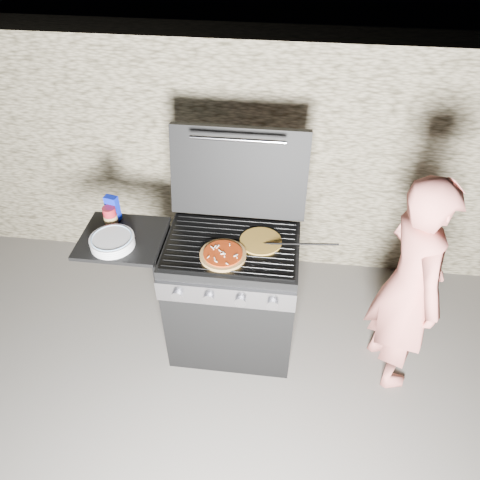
# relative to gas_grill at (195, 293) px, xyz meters

# --- Properties ---
(ground) EXTENTS (50.00, 50.00, 0.00)m
(ground) POSITION_rel_gas_grill_xyz_m (0.25, 0.00, -0.46)
(ground) COLOR #58544E
(stone_wall) EXTENTS (8.00, 0.35, 1.80)m
(stone_wall) POSITION_rel_gas_grill_xyz_m (0.25, 1.05, 0.44)
(stone_wall) COLOR tan
(stone_wall) RESTS_ON ground
(gas_grill) EXTENTS (1.34, 0.79, 0.91)m
(gas_grill) POSITION_rel_gas_grill_xyz_m (0.00, 0.00, 0.00)
(gas_grill) COLOR black
(gas_grill) RESTS_ON ground
(pizza_topped) EXTENTS (0.28, 0.28, 0.03)m
(pizza_topped) POSITION_rel_gas_grill_xyz_m (0.21, -0.11, 0.47)
(pizza_topped) COLOR #B1863A
(pizza_topped) RESTS_ON gas_grill
(pizza_plain) EXTENTS (0.32, 0.32, 0.01)m
(pizza_plain) POSITION_rel_gas_grill_xyz_m (0.42, 0.04, 0.46)
(pizza_plain) COLOR gold
(pizza_plain) RESTS_ON gas_grill
(sauce_jar) EXTENTS (0.09, 0.09, 0.13)m
(sauce_jar) POSITION_rel_gas_grill_xyz_m (-0.52, 0.11, 0.51)
(sauce_jar) COLOR maroon
(sauce_jar) RESTS_ON gas_grill
(blue_carton) EXTENTS (0.09, 0.06, 0.17)m
(blue_carton) POSITION_rel_gas_grill_xyz_m (-0.52, 0.16, 0.53)
(blue_carton) COLOR #091BBB
(blue_carton) RESTS_ON gas_grill
(plate_stack) EXTENTS (0.28, 0.28, 0.06)m
(plate_stack) POSITION_rel_gas_grill_xyz_m (-0.45, -0.08, 0.48)
(plate_stack) COLOR silver
(plate_stack) RESTS_ON gas_grill
(person) EXTENTS (0.50, 0.63, 1.51)m
(person) POSITION_rel_gas_grill_xyz_m (1.30, -0.07, 0.30)
(person) COLOR #DC7468
(person) RESTS_ON ground
(tongs) EXTENTS (0.44, 0.06, 0.09)m
(tongs) POSITION_rel_gas_grill_xyz_m (0.65, 0.00, 0.50)
(tongs) COLOR black
(tongs) RESTS_ON gas_grill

